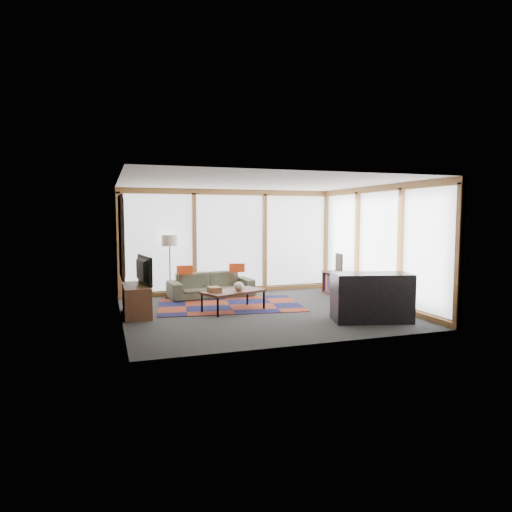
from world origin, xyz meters
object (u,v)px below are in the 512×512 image
object	(u,v)px
floor_lamp	(170,266)
television	(140,270)
sofa	(211,285)
coffee_table	(233,301)
tv_console	(136,300)
bookshelf	(351,287)
bar_counter	(372,297)

from	to	relation	value
floor_lamp	television	xyz separation A→B (m)	(-0.82, -1.70, 0.13)
floor_lamp	sofa	bearing A→B (deg)	-12.65
floor_lamp	coffee_table	distance (m)	2.24
tv_console	television	world-z (taller)	television
coffee_table	bookshelf	size ratio (longest dim) A/B	0.57
floor_lamp	coffee_table	world-z (taller)	floor_lamp
coffee_table	bookshelf	xyz separation A→B (m)	(2.97, 0.42, 0.07)
coffee_table	bar_counter	xyz separation A→B (m)	(2.17, -1.69, 0.24)
sofa	coffee_table	world-z (taller)	sofa
coffee_table	television	distance (m)	1.97
floor_lamp	television	distance (m)	1.89
tv_console	coffee_table	bearing A→B (deg)	-6.19
television	bar_counter	world-z (taller)	television
television	tv_console	bearing A→B (deg)	98.70
coffee_table	tv_console	distance (m)	1.92
tv_console	bar_counter	bearing A→B (deg)	-24.88
floor_lamp	bar_counter	bearing A→B (deg)	-48.58
coffee_table	television	world-z (taller)	television
bookshelf	tv_console	world-z (taller)	tv_console
sofa	bookshelf	size ratio (longest dim) A/B	0.91
floor_lamp	tv_console	xyz separation A→B (m)	(-0.89, -1.72, -0.45)
floor_lamp	coffee_table	xyz separation A→B (m)	(1.02, -1.93, -0.54)
bookshelf	bar_counter	bearing A→B (deg)	-110.89
sofa	bookshelf	distance (m)	3.32
tv_console	bar_counter	world-z (taller)	bar_counter
sofa	coffee_table	xyz separation A→B (m)	(0.08, -1.72, -0.08)
sofa	television	world-z (taller)	television
sofa	floor_lamp	distance (m)	1.06
bookshelf	bar_counter	xyz separation A→B (m)	(-0.80, -2.10, 0.17)
coffee_table	tv_console	bearing A→B (deg)	173.81
television	bookshelf	bearing A→B (deg)	-96.57
tv_console	bar_counter	distance (m)	4.50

